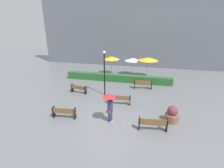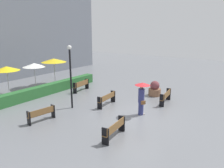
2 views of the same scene
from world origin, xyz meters
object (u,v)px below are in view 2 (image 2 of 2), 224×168
bench_near_left (115,128)px  bench_back_row (81,85)px  planter_pot (155,89)px  bench_near_right (166,96)px  pedestrian_with_umbrella (142,94)px  patio_umbrella_white (34,65)px  patio_umbrella_yellow (6,69)px  bench_mid_center (107,98)px  lamp_post (71,71)px  bench_far_left (42,114)px  patio_umbrella_yellow_far (54,60)px

bench_near_left → bench_back_row: size_ratio=0.94×
bench_near_left → planter_pot: size_ratio=1.48×
bench_near_left → bench_near_right: bench_near_right is taller
pedestrian_with_umbrella → patio_umbrella_white: bearing=88.1°
bench_near_right → patio_umbrella_yellow: patio_umbrella_yellow is taller
bench_near_right → bench_mid_center: size_ratio=1.01×
bench_near_right → patio_umbrella_white: size_ratio=0.84×
patio_umbrella_white → pedestrian_with_umbrella: bearing=-91.9°
bench_mid_center → lamp_post: (-1.75, 1.68, 2.05)m
bench_far_left → bench_back_row: bench_back_row is taller
bench_far_left → patio_umbrella_yellow: (1.82, 6.50, 1.72)m
bench_near_right → bench_far_left: size_ratio=1.14×
bench_far_left → pedestrian_with_umbrella: pedestrian_with_umbrella is taller
patio_umbrella_white → bench_near_right: bearing=-77.0°
planter_pot → patio_umbrella_white: size_ratio=0.53×
bench_near_right → pedestrian_with_umbrella: pedestrian_with_umbrella is taller
patio_umbrella_white → patio_umbrella_yellow_far: (1.85, -0.50, 0.26)m
bench_near_left → patio_umbrella_yellow_far: size_ratio=0.70×
bench_mid_center → bench_back_row: bearing=66.7°
bench_near_left → patio_umbrella_white: size_ratio=0.78×
bench_back_row → bench_mid_center: 4.36m
bench_near_left → patio_umbrella_yellow_far: patio_umbrella_yellow_far is taller
planter_pot → patio_umbrella_yellow: bearing=124.1°
bench_back_row → lamp_post: size_ratio=0.45×
patio_umbrella_white → bench_far_left: bearing=-124.0°
bench_back_row → patio_umbrella_white: patio_umbrella_white is taller
bench_mid_center → lamp_post: size_ratio=0.45×
bench_near_right → bench_far_left: 8.58m
bench_mid_center → patio_umbrella_yellow_far: bearing=75.4°
lamp_post → patio_umbrella_white: (1.91, 6.54, -0.46)m
planter_pot → patio_umbrella_white: 10.86m
bench_back_row → bench_mid_center: (-1.72, -4.00, -0.03)m
lamp_post → patio_umbrella_yellow_far: size_ratio=1.66×
bench_mid_center → patio_umbrella_white: bearing=88.9°
patio_umbrella_yellow → bench_far_left: bearing=-105.7°
bench_far_left → bench_mid_center: 4.62m
bench_near_right → bench_mid_center: bearing=130.9°
patio_umbrella_yellow_far → patio_umbrella_white: bearing=164.8°
patio_umbrella_yellow_far → bench_near_right: bearing=-85.9°
bench_far_left → bench_mid_center: size_ratio=0.88×
pedestrian_with_umbrella → bench_far_left: bearing=134.0°
bench_far_left → pedestrian_with_umbrella: (4.15, -4.30, 0.86)m
bench_far_left → bench_back_row: (6.08, 2.48, 0.07)m
bench_near_left → bench_mid_center: bearing=40.5°
bench_near_right → lamp_post: size_ratio=0.45×
bench_near_right → pedestrian_with_umbrella: size_ratio=0.91×
bench_near_right → lamp_post: 6.98m
bench_near_right → planter_pot: planter_pot is taller
lamp_post → patio_umbrella_yellow_far: bearing=58.1°
pedestrian_with_umbrella → patio_umbrella_yellow: patio_umbrella_yellow is taller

